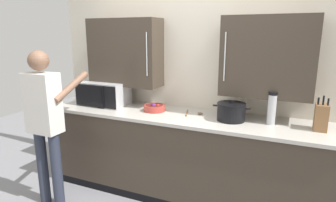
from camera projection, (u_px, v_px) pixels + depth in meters
back_wall_tiled at (193, 64)px, 3.28m from camera, size 3.56×0.44×2.84m
counter_unit at (182, 156)px, 3.21m from camera, size 3.13×0.71×0.95m
microwave_oven at (102, 93)px, 3.53m from camera, size 0.57×0.39×0.28m
thermos_flask at (272, 108)px, 2.74m from camera, size 0.08×0.08×0.32m
wooden_spoon at (193, 113)px, 3.13m from camera, size 0.22×0.23×0.02m
stock_pot at (231, 112)px, 2.88m from camera, size 0.38×0.29×0.21m
fruit_bowl at (154, 107)px, 3.24m from camera, size 0.24×0.24×0.10m
knife_block at (321, 117)px, 2.58m from camera, size 0.11×0.15×0.33m
person_figure at (45, 117)px, 2.91m from camera, size 0.44×0.58×1.66m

